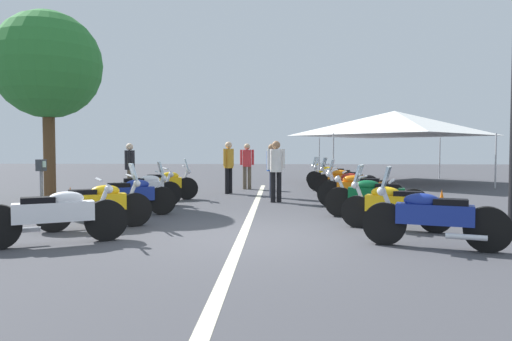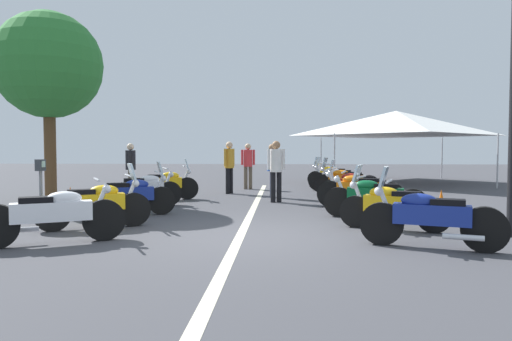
{
  "view_description": "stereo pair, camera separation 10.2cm",
  "coord_description": "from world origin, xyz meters",
  "px_view_note": "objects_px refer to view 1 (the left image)",
  "views": [
    {
      "loc": [
        -7.81,
        -0.6,
        1.47
      ],
      "look_at": [
        5.0,
        0.0,
        0.9
      ],
      "focal_mm": 32.72,
      "sensor_mm": 36.0,
      "label": 1
    },
    {
      "loc": [
        -7.81,
        -0.71,
        1.47
      ],
      "look_at": [
        5.0,
        0.0,
        0.9
      ],
      "focal_mm": 32.72,
      "sensor_mm": 36.0,
      "label": 2
    }
  ],
  "objects_px": {
    "motorcycle_left_row_1": "(97,204)",
    "motorcycle_right_row_1": "(393,205)",
    "motorcycle_left_row_2": "(131,195)",
    "parking_meter": "(41,180)",
    "motorcycle_left_row_0": "(55,215)",
    "motorcycle_left_row_3": "(143,189)",
    "bystander_4": "(276,166)",
    "bystander_1": "(272,166)",
    "roadside_tree_0": "(48,66)",
    "motorcycle_right_row_2": "(375,197)",
    "motorcycle_right_row_5": "(345,181)",
    "traffic_cone_0": "(442,204)",
    "motorcycle_right_row_4": "(355,185)",
    "motorcycle_right_row_7": "(331,175)",
    "motorcycle_right_row_6": "(336,178)",
    "motorcycle_right_row_0": "(432,217)",
    "bystander_0": "(130,165)",
    "bystander_2": "(229,163)",
    "bystander_3": "(247,162)",
    "event_tent": "(394,123)",
    "traffic_cone_1": "(70,200)",
    "motorcycle_right_row_3": "(359,190)"
  },
  "relations": [
    {
      "from": "bystander_3",
      "to": "motorcycle_right_row_3",
      "type": "bearing_deg",
      "value": 15.98
    },
    {
      "from": "bystander_1",
      "to": "bystander_3",
      "type": "bearing_deg",
      "value": -74.64
    },
    {
      "from": "motorcycle_right_row_1",
      "to": "traffic_cone_0",
      "type": "relative_size",
      "value": 3.08
    },
    {
      "from": "motorcycle_left_row_2",
      "to": "parking_meter",
      "type": "height_order",
      "value": "parking_meter"
    },
    {
      "from": "bystander_0",
      "to": "motorcycle_left_row_1",
      "type": "bearing_deg",
      "value": -88.05
    },
    {
      "from": "motorcycle_right_row_2",
      "to": "roadside_tree_0",
      "type": "bearing_deg",
      "value": -3.36
    },
    {
      "from": "bystander_3",
      "to": "event_tent",
      "type": "bearing_deg",
      "value": 106.8
    },
    {
      "from": "motorcycle_left_row_1",
      "to": "motorcycle_right_row_0",
      "type": "distance_m",
      "value": 5.83
    },
    {
      "from": "traffic_cone_1",
      "to": "roadside_tree_0",
      "type": "height_order",
      "value": "roadside_tree_0"
    },
    {
      "from": "bystander_1",
      "to": "motorcycle_right_row_7",
      "type": "bearing_deg",
      "value": -121.26
    },
    {
      "from": "motorcycle_right_row_4",
      "to": "motorcycle_right_row_7",
      "type": "xyz_separation_m",
      "value": [
        4.97,
        0.14,
        0.0
      ]
    },
    {
      "from": "motorcycle_right_row_2",
      "to": "roadside_tree_0",
      "type": "xyz_separation_m",
      "value": [
        2.56,
        8.44,
        3.33
      ]
    },
    {
      "from": "motorcycle_left_row_1",
      "to": "motorcycle_right_row_1",
      "type": "distance_m",
      "value": 5.48
    },
    {
      "from": "motorcycle_right_row_5",
      "to": "traffic_cone_1",
      "type": "bearing_deg",
      "value": 51.94
    },
    {
      "from": "motorcycle_right_row_0",
      "to": "bystander_0",
      "type": "height_order",
      "value": "bystander_0"
    },
    {
      "from": "bystander_0",
      "to": "motorcycle_right_row_6",
      "type": "bearing_deg",
      "value": 4.61
    },
    {
      "from": "motorcycle_right_row_2",
      "to": "parking_meter",
      "type": "relative_size",
      "value": 1.68
    },
    {
      "from": "motorcycle_right_row_2",
      "to": "traffic_cone_0",
      "type": "relative_size",
      "value": 3.53
    },
    {
      "from": "motorcycle_right_row_6",
      "to": "bystander_4",
      "type": "distance_m",
      "value": 4.23
    },
    {
      "from": "parking_meter",
      "to": "bystander_0",
      "type": "xyz_separation_m",
      "value": [
        6.13,
        0.27,
        0.09
      ]
    },
    {
      "from": "motorcycle_right_row_6",
      "to": "motorcycle_right_row_7",
      "type": "height_order",
      "value": "motorcycle_right_row_6"
    },
    {
      "from": "motorcycle_left_row_3",
      "to": "traffic_cone_0",
      "type": "distance_m",
      "value": 7.2
    },
    {
      "from": "motorcycle_right_row_0",
      "to": "motorcycle_right_row_4",
      "type": "xyz_separation_m",
      "value": [
        6.44,
        0.08,
        -0.01
      ]
    },
    {
      "from": "traffic_cone_0",
      "to": "motorcycle_right_row_7",
      "type": "bearing_deg",
      "value": 10.19
    },
    {
      "from": "motorcycle_left_row_1",
      "to": "parking_meter",
      "type": "xyz_separation_m",
      "value": [
        0.18,
        1.14,
        0.43
      ]
    },
    {
      "from": "motorcycle_right_row_3",
      "to": "motorcycle_right_row_0",
      "type": "bearing_deg",
      "value": 109.62
    },
    {
      "from": "roadside_tree_0",
      "to": "parking_meter",
      "type": "bearing_deg",
      "value": -155.27
    },
    {
      "from": "traffic_cone_0",
      "to": "bystander_2",
      "type": "relative_size",
      "value": 0.35
    },
    {
      "from": "motorcycle_left_row_2",
      "to": "motorcycle_right_row_2",
      "type": "relative_size",
      "value": 0.91
    },
    {
      "from": "motorcycle_right_row_7",
      "to": "traffic_cone_0",
      "type": "height_order",
      "value": "motorcycle_right_row_7"
    },
    {
      "from": "motorcycle_left_row_0",
      "to": "traffic_cone_0",
      "type": "distance_m",
      "value": 7.71
    },
    {
      "from": "motorcycle_right_row_4",
      "to": "motorcycle_left_row_1",
      "type": "bearing_deg",
      "value": 56.57
    },
    {
      "from": "motorcycle_right_row_0",
      "to": "roadside_tree_0",
      "type": "height_order",
      "value": "roadside_tree_0"
    },
    {
      "from": "motorcycle_left_row_2",
      "to": "bystander_3",
      "type": "distance_m",
      "value": 7.48
    },
    {
      "from": "motorcycle_right_row_2",
      "to": "parking_meter",
      "type": "height_order",
      "value": "parking_meter"
    },
    {
      "from": "motorcycle_left_row_0",
      "to": "motorcycle_left_row_2",
      "type": "xyz_separation_m",
      "value": [
        3.17,
        -0.16,
        -0.0
      ]
    },
    {
      "from": "motorcycle_right_row_4",
      "to": "parking_meter",
      "type": "relative_size",
      "value": 1.58
    },
    {
      "from": "motorcycle_right_row_7",
      "to": "motorcycle_right_row_4",
      "type": "bearing_deg",
      "value": 105.66
    },
    {
      "from": "motorcycle_left_row_3",
      "to": "motorcycle_right_row_1",
      "type": "distance_m",
      "value": 6.44
    },
    {
      "from": "motorcycle_left_row_3",
      "to": "bystander_4",
      "type": "bearing_deg",
      "value": -7.11
    },
    {
      "from": "motorcycle_right_row_5",
      "to": "traffic_cone_0",
      "type": "xyz_separation_m",
      "value": [
        -4.75,
        -1.42,
        -0.19
      ]
    },
    {
      "from": "motorcycle_left_row_2",
      "to": "roadside_tree_0",
      "type": "xyz_separation_m",
      "value": [
        2.48,
        3.07,
        3.32
      ]
    },
    {
      "from": "motorcycle_right_row_6",
      "to": "bystander_1",
      "type": "relative_size",
      "value": 1.24
    },
    {
      "from": "motorcycle_left_row_0",
      "to": "motorcycle_left_row_1",
      "type": "distance_m",
      "value": 1.45
    },
    {
      "from": "motorcycle_left_row_3",
      "to": "motorcycle_right_row_1",
      "type": "xyz_separation_m",
      "value": [
        -3.2,
        -5.59,
        -0.0
      ]
    },
    {
      "from": "motorcycle_left_row_2",
      "to": "traffic_cone_0",
      "type": "height_order",
      "value": "motorcycle_left_row_2"
    },
    {
      "from": "motorcycle_right_row_6",
      "to": "motorcycle_left_row_3",
      "type": "bearing_deg",
      "value": 54.72
    },
    {
      "from": "motorcycle_right_row_0",
      "to": "bystander_2",
      "type": "relative_size",
      "value": 1.16
    },
    {
      "from": "bystander_1",
      "to": "roadside_tree_0",
      "type": "height_order",
      "value": "roadside_tree_0"
    },
    {
      "from": "motorcycle_right_row_4",
      "to": "bystander_0",
      "type": "bearing_deg",
      "value": 4.12
    }
  ]
}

